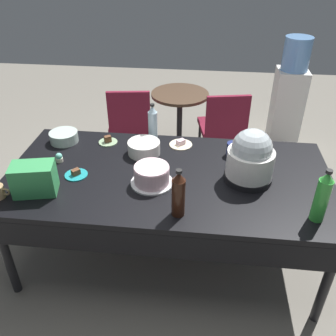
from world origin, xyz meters
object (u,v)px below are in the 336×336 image
dessert_plate_teal (76,174)px  maroon_chair_left (131,120)px  coffee_mug_navy (233,149)px  maroon_chair_right (223,125)px  ceramic_snack_bowl (144,148)px  frosted_layer_cake (152,175)px  dessert_plate_cream (181,144)px  water_cooler (288,98)px  dessert_plate_sage (108,141)px  cupcake_rose (59,158)px  potluck_table (168,182)px  soda_bottle_lime_soda (322,197)px  cupcake_cocoa (322,204)px  soda_bottle_water (153,124)px  soda_carton (34,179)px  slow_cooker (251,158)px  round_cafe_table (180,113)px  cupcake_berry (266,157)px  soda_bottle_cola (178,194)px  glass_salad_bowl (64,137)px

dessert_plate_teal → maroon_chair_left: 1.44m
coffee_mug_navy → maroon_chair_right: 1.06m
maroon_chair_right → ceramic_snack_bowl: bearing=-120.2°
frosted_layer_cake → ceramic_snack_bowl: frosted_layer_cake is taller
frosted_layer_cake → dessert_plate_cream: size_ratio=1.58×
water_cooler → dessert_plate_teal: bearing=-131.6°
dessert_plate_sage → water_cooler: size_ratio=0.12×
frosted_layer_cake → coffee_mug_navy: (0.54, 0.43, -0.01)m
dessert_plate_teal → cupcake_rose: size_ratio=2.28×
potluck_table → soda_bottle_lime_soda: bearing=-21.7°
cupcake_cocoa → soda_bottle_water: 1.34m
dessert_plate_teal → cupcake_cocoa: 1.57m
soda_bottle_water → soda_carton: (-0.63, -0.76, -0.04)m
slow_cooker → soda_bottle_water: 0.85m
frosted_layer_cake → slow_cooker: 0.64m
ceramic_snack_bowl → maroon_chair_left: size_ratio=0.28×
coffee_mug_navy → round_cafe_table: (-0.49, 1.24, -0.30)m
frosted_layer_cake → cupcake_rose: frosted_layer_cake is taller
soda_bottle_lime_soda → frosted_layer_cake: bearing=166.4°
cupcake_berry → round_cafe_table: 1.51m
potluck_table → maroon_chair_right: maroon_chair_right is taller
dessert_plate_sage → ceramic_snack_bowl: bearing=-22.5°
dessert_plate_sage → soda_bottle_cola: (0.62, -0.79, 0.13)m
cupcake_cocoa → round_cafe_table: 2.08m
slow_cooker → soda_carton: 1.37m
maroon_chair_right → cupcake_rose: bearing=-133.9°
soda_bottle_water → soda_bottle_cola: bearing=-72.4°
glass_salad_bowl → coffee_mug_navy: 1.30m
maroon_chair_right → round_cafe_table: 0.52m
coffee_mug_navy → water_cooler: size_ratio=0.10×
round_cafe_table → dessert_plate_cream: bearing=-84.9°
dessert_plate_sage → cupcake_berry: (1.19, -0.13, 0.02)m
cupcake_rose → round_cafe_table: cupcake_rose is taller
slow_cooker → maroon_chair_left: slow_cooker is taller
glass_salad_bowl → ceramic_snack_bowl: bearing=-9.3°
soda_bottle_cola → maroon_chair_left: bearing=110.5°
cupcake_rose → soda_bottle_water: size_ratio=0.22×
glass_salad_bowl → soda_bottle_cola: 1.23m
slow_cooker → soda_bottle_cola: slow_cooker is taller
soda_bottle_cola → water_cooler: size_ratio=0.25×
potluck_table → cupcake_cocoa: size_ratio=32.59×
cupcake_berry → coffee_mug_navy: (-0.23, 0.05, 0.02)m
soda_bottle_cola → coffee_mug_navy: 0.79m
coffee_mug_navy → soda_bottle_water: bearing=165.3°
dessert_plate_teal → dessert_plate_sage: (0.10, 0.47, 0.00)m
ceramic_snack_bowl → soda_bottle_lime_soda: bearing=-29.1°
ceramic_snack_bowl → soda_bottle_water: soda_bottle_water is taller
glass_salad_bowl → cupcake_rose: size_ratio=3.23×
dessert_plate_cream → cupcake_rose: (-0.84, -0.33, 0.02)m
slow_cooker → round_cafe_table: 1.71m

